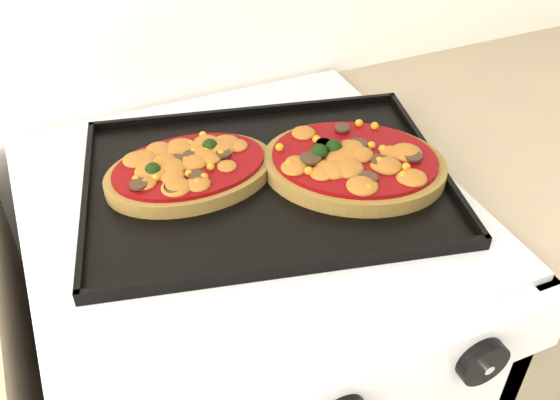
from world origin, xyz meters
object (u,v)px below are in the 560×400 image
stove (253,388)px  pizza_right (354,162)px  pizza_left (190,169)px  baking_tray (266,179)px

stove → pizza_right: (0.16, -0.02, 0.48)m
stove → pizza_left: (-0.06, 0.06, 0.48)m
stove → baking_tray: (0.04, 0.01, 0.47)m
baking_tray → stove: bearing=-149.6°
baking_tray → pizza_left: pizza_left is taller
baking_tray → pizza_left: bearing=168.4°
baking_tray → pizza_right: bearing=-2.9°
stove → pizza_left: pizza_left is taller
stove → pizza_left: bearing=137.0°
stove → pizza_left: 0.49m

